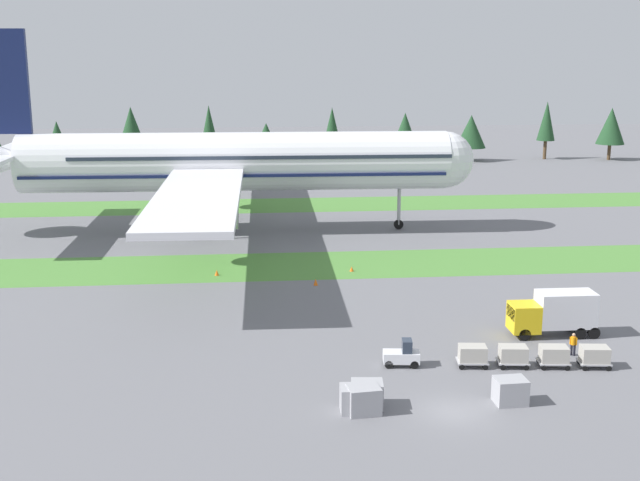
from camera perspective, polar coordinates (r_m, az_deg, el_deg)
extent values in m
plane|color=slate|center=(53.21, 9.26, -11.70)|extent=(400.00, 400.00, 0.00)
cube|color=#4C8438|center=(87.43, 3.22, -1.64)|extent=(320.00, 11.51, 0.01)
cube|color=#4C8438|center=(121.36, 0.76, 2.53)|extent=(320.00, 11.51, 0.01)
cylinder|color=white|center=(102.00, -5.85, 5.48)|extent=(52.46, 8.47, 7.21)
sphere|color=white|center=(104.48, 8.70, 5.58)|extent=(7.07, 7.07, 7.07)
cube|color=#141E4C|center=(102.17, -5.84, 4.78)|extent=(51.19, 8.59, 0.36)
cube|color=#283342|center=(101.83, -4.06, 6.02)|extent=(46.09, 8.39, 0.44)
cube|color=white|center=(123.19, -7.05, 6.41)|extent=(9.14, 35.27, 0.65)
cylinder|color=#A3A3A8|center=(118.22, -6.54, 4.99)|extent=(5.20, 4.09, 3.97)
cube|color=white|center=(81.40, -8.53, 2.99)|extent=(9.14, 35.27, 0.65)
cylinder|color=#A3A3A8|center=(86.91, -7.40, 2.06)|extent=(5.20, 4.09, 3.97)
cube|color=white|center=(114.66, -19.98, 6.15)|extent=(4.95, 12.87, 0.45)
cylinder|color=#A3A3A8|center=(104.07, 5.53, 3.05)|extent=(0.44, 0.44, 7.15)
cylinder|color=black|center=(104.75, 5.48, 1.12)|extent=(1.21, 0.45, 1.20)
cylinder|color=#A3A3A8|center=(107.16, -7.97, 3.34)|extent=(0.44, 0.44, 6.90)
cylinder|color=black|center=(107.79, -7.92, 1.53)|extent=(1.71, 0.64, 1.70)
cylinder|color=#A3A3A8|center=(98.66, -8.30, 2.49)|extent=(0.44, 0.44, 6.90)
cylinder|color=black|center=(99.34, -8.24, 0.54)|extent=(1.71, 0.64, 1.70)
cube|color=silver|center=(59.75, 5.67, -8.05)|extent=(2.73, 1.59, 0.77)
cube|color=#283342|center=(59.49, 6.06, -7.29)|extent=(0.82, 1.17, 0.90)
cylinder|color=black|center=(59.32, 4.81, -8.59)|extent=(0.62, 0.27, 0.60)
cylinder|color=black|center=(60.34, 4.75, -8.20)|extent=(0.62, 0.27, 0.60)
cylinder|color=black|center=(59.46, 6.58, -8.58)|extent=(0.62, 0.27, 0.60)
cylinder|color=black|center=(60.48, 6.49, -8.19)|extent=(0.62, 0.27, 0.60)
cube|color=#A3A3A8|center=(60.46, 10.54, -8.24)|extent=(2.36, 1.74, 0.10)
cube|color=#ADA89E|center=(60.25, 10.56, -7.71)|extent=(2.08, 1.53, 1.10)
cylinder|color=black|center=(59.77, 9.83, -8.67)|extent=(0.41, 0.17, 0.40)
cylinder|color=black|center=(61.04, 9.64, -8.19)|extent=(0.41, 0.17, 0.40)
cylinder|color=black|center=(60.05, 11.43, -8.64)|extent=(0.41, 0.17, 0.40)
cylinder|color=black|center=(61.31, 11.21, -8.17)|extent=(0.41, 0.17, 0.40)
cube|color=#A3A3A8|center=(61.00, 13.25, -8.18)|extent=(2.36, 1.74, 0.10)
cube|color=#ADA89E|center=(60.79, 13.28, -7.65)|extent=(2.08, 1.53, 1.10)
cylinder|color=black|center=(60.27, 12.59, -8.61)|extent=(0.41, 0.17, 0.40)
cylinder|color=black|center=(61.53, 12.34, -8.14)|extent=(0.41, 0.17, 0.40)
cylinder|color=black|center=(60.62, 14.16, -8.57)|extent=(0.41, 0.17, 0.40)
cylinder|color=black|center=(61.88, 13.88, -8.10)|extent=(0.41, 0.17, 0.40)
cube|color=#A3A3A8|center=(61.67, 15.92, -8.10)|extent=(2.36, 1.74, 0.10)
cube|color=#ADA89E|center=(61.46, 15.95, -7.58)|extent=(2.08, 1.53, 1.10)
cylinder|color=black|center=(60.91, 15.30, -8.53)|extent=(0.41, 0.17, 0.40)
cylinder|color=black|center=(62.16, 14.99, -8.07)|extent=(0.41, 0.17, 0.40)
cylinder|color=black|center=(61.33, 16.83, -8.48)|extent=(0.41, 0.17, 0.40)
cylinder|color=black|center=(62.57, 16.49, -8.03)|extent=(0.41, 0.17, 0.40)
cube|color=#A3A3A8|center=(62.46, 18.51, -8.01)|extent=(2.36, 1.74, 0.10)
cube|color=#ADA89E|center=(62.26, 18.55, -7.50)|extent=(2.08, 1.53, 1.10)
cylinder|color=black|center=(61.67, 17.94, -8.44)|extent=(0.41, 0.17, 0.40)
cylinder|color=black|center=(62.91, 17.58, -7.99)|extent=(0.41, 0.17, 0.40)
cylinder|color=black|center=(62.17, 19.43, -8.38)|extent=(0.41, 0.17, 0.40)
cylinder|color=black|center=(63.39, 19.05, -7.93)|extent=(0.41, 0.17, 0.40)
cube|color=yellow|center=(67.04, 13.99, -5.20)|extent=(2.23, 2.33, 2.20)
cube|color=#283342|center=(66.58, 13.15, -4.88)|extent=(0.11, 2.07, 0.97)
cube|color=silver|center=(67.99, 16.71, -4.58)|extent=(4.53, 2.36, 2.80)
cylinder|color=black|center=(66.42, 14.03, -6.38)|extent=(0.96, 0.31, 0.96)
cylinder|color=black|center=(68.21, 13.50, -5.83)|extent=(0.96, 0.31, 0.96)
cylinder|color=black|center=(67.96, 17.63, -6.16)|extent=(0.96, 0.31, 0.96)
cylinder|color=black|center=(69.71, 17.02, -5.64)|extent=(0.96, 0.31, 0.96)
cylinder|color=black|center=(68.39, 18.51, -6.11)|extent=(0.96, 0.31, 0.96)
cylinder|color=black|center=(70.13, 17.87, -5.59)|extent=(0.96, 0.31, 0.96)
cylinder|color=black|center=(68.71, 13.38, -5.73)|extent=(0.18, 0.18, 0.85)
cylinder|color=black|center=(68.75, 13.56, -5.73)|extent=(0.18, 0.18, 0.85)
cylinder|color=orange|center=(68.50, 13.50, -5.15)|extent=(0.36, 0.36, 0.62)
sphere|color=tan|center=(68.36, 13.52, -4.78)|extent=(0.24, 0.24, 0.24)
cylinder|color=orange|center=(68.47, 13.31, -5.17)|extent=(0.10, 0.10, 0.58)
cylinder|color=orange|center=(68.55, 13.69, -5.17)|extent=(0.10, 0.10, 0.58)
cylinder|color=black|center=(64.27, 17.27, -7.30)|extent=(0.18, 0.18, 0.85)
cylinder|color=black|center=(64.31, 17.07, -7.27)|extent=(0.18, 0.18, 0.85)
cylinder|color=orange|center=(64.05, 17.21, -6.67)|extent=(0.36, 0.36, 0.62)
sphere|color=tan|center=(63.90, 17.24, -6.28)|extent=(0.24, 0.24, 0.24)
cylinder|color=orange|center=(64.02, 17.41, -6.72)|extent=(0.10, 0.10, 0.58)
cylinder|color=orange|center=(64.10, 17.01, -6.67)|extent=(0.10, 0.10, 0.58)
cube|color=#A3A3A8|center=(53.04, 3.29, -10.63)|extent=(2.15, 1.79, 1.68)
cube|color=#A3A3A8|center=(52.18, 3.06, -11.00)|extent=(2.17, 1.82, 1.74)
cube|color=#A3A3A8|center=(52.33, 2.54, -10.96)|extent=(2.04, 1.65, 1.67)
cube|color=#A3A3A8|center=(54.84, 13.10, -10.15)|extent=(2.06, 1.68, 1.67)
cone|color=orange|center=(83.45, -7.19, -2.23)|extent=(0.44, 0.44, 0.58)
cone|color=orange|center=(79.37, -0.30, -2.91)|extent=(0.44, 0.44, 0.63)
cone|color=orange|center=(84.43, 2.21, -1.98)|extent=(0.44, 0.44, 0.52)
cylinder|color=#4C3823|center=(167.87, -17.70, 5.41)|extent=(0.70, 0.70, 3.29)
cone|color=#1E4223|center=(167.38, -17.81, 6.94)|extent=(3.98, 3.98, 5.74)
cylinder|color=#4C3823|center=(165.66, -12.88, 5.57)|extent=(0.70, 0.70, 3.09)
cone|color=#1E4223|center=(165.04, -12.99, 7.57)|extent=(5.73, 5.73, 8.56)
cylinder|color=#4C3823|center=(164.25, -7.65, 5.69)|extent=(0.70, 0.70, 2.92)
cone|color=#1E4223|center=(163.61, -7.72, 7.75)|extent=(3.87, 3.87, 8.93)
cylinder|color=#4C3823|center=(163.07, -3.74, 5.78)|extent=(0.70, 0.70, 3.21)
cone|color=#1E4223|center=(162.60, -3.76, 7.25)|extent=(4.71, 4.71, 5.20)
cylinder|color=#4C3823|center=(166.09, 0.84, 5.91)|extent=(0.70, 0.70, 3.08)
cone|color=#1E4223|center=(165.49, 0.84, 7.84)|extent=(3.89, 3.89, 8.14)
cylinder|color=#4C3823|center=(165.31, 5.89, 5.92)|extent=(0.70, 0.70, 3.70)
cone|color=#1E4223|center=(164.76, 5.93, 7.69)|extent=(4.93, 4.93, 6.59)
cylinder|color=#4C3823|center=(172.56, 10.39, 5.92)|extent=(0.70, 0.70, 2.76)
cone|color=#1E4223|center=(172.06, 10.46, 7.47)|extent=(6.19, 6.19, 6.67)
cylinder|color=#4C3823|center=(179.16, 15.37, 6.11)|extent=(0.70, 0.70, 3.92)
cone|color=#1E4223|center=(178.59, 15.48, 8.01)|extent=(3.73, 3.73, 8.06)
cylinder|color=#4C3823|center=(181.80, 19.45, 5.83)|extent=(0.70, 0.70, 3.30)
cone|color=#1E4223|center=(181.27, 19.58, 7.51)|extent=(5.81, 5.81, 7.47)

